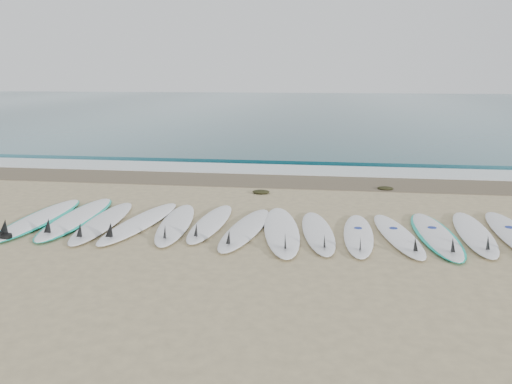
# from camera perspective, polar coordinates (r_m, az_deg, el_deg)

# --- Properties ---
(ground) EXTENTS (120.00, 120.00, 0.00)m
(ground) POSITION_cam_1_polar(r_m,az_deg,el_deg) (8.75, 0.92, -4.37)
(ground) COLOR tan
(ocean) EXTENTS (120.00, 55.00, 0.03)m
(ocean) POSITION_cam_1_polar(r_m,az_deg,el_deg) (40.86, 6.51, 9.67)
(ocean) COLOR #215460
(ocean) RESTS_ON ground
(wet_sand_band) EXTENTS (120.00, 1.80, 0.01)m
(wet_sand_band) POSITION_cam_1_polar(r_m,az_deg,el_deg) (12.69, 3.16, 1.30)
(wet_sand_band) COLOR brown
(wet_sand_band) RESTS_ON ground
(foam_band) EXTENTS (120.00, 1.40, 0.04)m
(foam_band) POSITION_cam_1_polar(r_m,az_deg,el_deg) (14.06, 3.63, 2.55)
(foam_band) COLOR silver
(foam_band) RESTS_ON ground
(wave_crest) EXTENTS (120.00, 1.00, 0.10)m
(wave_crest) POSITION_cam_1_polar(r_m,az_deg,el_deg) (15.52, 4.05, 3.70)
(wave_crest) COLOR #215460
(wave_crest) RESTS_ON ground
(surfboard_0) EXTENTS (0.70, 2.84, 0.36)m
(surfboard_0) POSITION_cam_1_polar(r_m,az_deg,el_deg) (10.06, -23.63, -2.82)
(surfboard_0) COLOR white
(surfboard_0) RESTS_ON ground
(surfboard_1) EXTENTS (0.80, 2.92, 0.37)m
(surfboard_1) POSITION_cam_1_polar(r_m,az_deg,el_deg) (9.86, -19.89, -2.80)
(surfboard_1) COLOR white
(surfboard_1) RESTS_ON ground
(surfboard_2) EXTENTS (0.71, 2.72, 0.34)m
(surfboard_2) POSITION_cam_1_polar(r_m,az_deg,el_deg) (9.41, -17.22, -3.31)
(surfboard_2) COLOR white
(surfboard_2) RESTS_ON ground
(surfboard_3) EXTENTS (0.95, 2.80, 0.35)m
(surfboard_3) POSITION_cam_1_polar(r_m,az_deg,el_deg) (9.21, -13.27, -3.42)
(surfboard_3) COLOR white
(surfboard_3) RESTS_ON ground
(surfboard_4) EXTENTS (0.82, 2.63, 0.33)m
(surfboard_4) POSITION_cam_1_polar(r_m,az_deg,el_deg) (9.02, -9.24, -3.61)
(surfboard_4) COLOR white
(surfboard_4) RESTS_ON ground
(surfboard_5) EXTENTS (0.62, 2.46, 0.31)m
(surfboard_5) POSITION_cam_1_polar(r_m,az_deg,el_deg) (9.00, -5.30, -3.56)
(surfboard_5) COLOR white
(surfboard_5) RESTS_ON ground
(surfboard_6) EXTENTS (0.86, 2.62, 0.33)m
(surfboard_6) POSITION_cam_1_polar(r_m,az_deg,el_deg) (8.61, -1.31, -4.27)
(surfboard_6) COLOR white
(surfboard_6) RESTS_ON ground
(surfboard_7) EXTENTS (0.99, 2.90, 0.36)m
(surfboard_7) POSITION_cam_1_polar(r_m,az_deg,el_deg) (8.52, 2.95, -4.42)
(surfboard_7) COLOR white
(surfboard_7) RESTS_ON ground
(surfboard_8) EXTENTS (0.80, 2.46, 0.31)m
(surfboard_8) POSITION_cam_1_polar(r_m,az_deg,el_deg) (8.52, 7.13, -4.60)
(surfboard_8) COLOR white
(surfboard_8) RESTS_ON ground
(surfboard_9) EXTENTS (0.57, 2.37, 0.30)m
(surfboard_9) POSITION_cam_1_polar(r_m,az_deg,el_deg) (8.50, 11.63, -4.83)
(surfboard_9) COLOR white
(surfboard_9) RESTS_ON ground
(surfboard_10) EXTENTS (0.87, 2.46, 0.31)m
(surfboard_10) POSITION_cam_1_polar(r_m,az_deg,el_deg) (8.63, 15.99, -4.78)
(surfboard_10) COLOR white
(surfboard_10) RESTS_ON ground
(surfboard_11) EXTENTS (0.74, 2.63, 0.33)m
(surfboard_11) POSITION_cam_1_polar(r_m,az_deg,el_deg) (8.85, 19.91, -4.65)
(surfboard_11) COLOR silver
(surfboard_11) RESTS_ON ground
(surfboard_12) EXTENTS (0.71, 2.61, 0.33)m
(surfboard_12) POSITION_cam_1_polar(r_m,az_deg,el_deg) (9.15, 23.73, -4.36)
(surfboard_12) COLOR white
(surfboard_12) RESTS_ON ground
(seaweed_near) EXTENTS (0.40, 0.31, 0.08)m
(seaweed_near) POSITION_cam_1_polar(r_m,az_deg,el_deg) (11.35, 0.58, 0.03)
(seaweed_near) COLOR black
(seaweed_near) RESTS_ON ground
(seaweed_far) EXTENTS (0.37, 0.29, 0.07)m
(seaweed_far) POSITION_cam_1_polar(r_m,az_deg,el_deg) (12.11, 14.57, 0.43)
(seaweed_far) COLOR black
(seaweed_far) RESTS_ON ground
(leash_coil) EXTENTS (0.46, 0.36, 0.11)m
(leash_coil) POSITION_cam_1_polar(r_m,az_deg,el_deg) (9.29, -27.21, -4.52)
(leash_coil) COLOR black
(leash_coil) RESTS_ON ground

